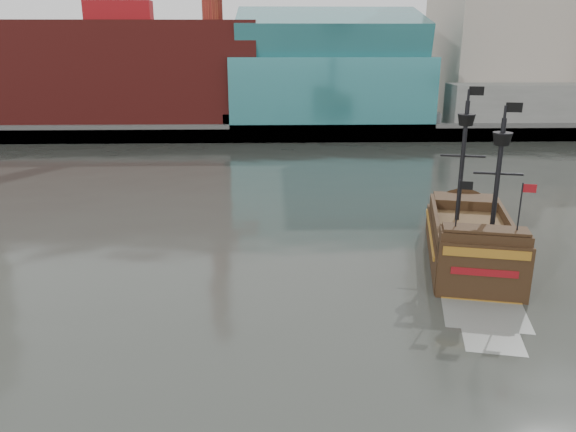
{
  "coord_description": "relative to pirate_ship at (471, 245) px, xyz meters",
  "views": [
    {
      "loc": [
        1.13,
        -19.06,
        14.46
      ],
      "look_at": [
        2.08,
        13.98,
        4.0
      ],
      "focal_mm": 35.0,
      "sensor_mm": 36.0,
      "label": 1
    }
  ],
  "objects": [
    {
      "name": "ground",
      "position": [
        -14.51,
        -16.15,
        -1.12
      ],
      "size": [
        400.0,
        400.0,
        0.0
      ],
      "primitive_type": "plane",
      "color": "#252722",
      "rests_on": "ground"
    },
    {
      "name": "promenade_far",
      "position": [
        -14.51,
        75.85,
        -0.12
      ],
      "size": [
        220.0,
        60.0,
        2.0
      ],
      "primitive_type": "cube",
      "color": "slate",
      "rests_on": "ground"
    },
    {
      "name": "seawall",
      "position": [
        -14.51,
        46.35,
        0.18
      ],
      "size": [
        220.0,
        1.0,
        2.6
      ],
      "primitive_type": "cube",
      "color": "#4C4C49",
      "rests_on": "ground"
    },
    {
      "name": "pirate_ship",
      "position": [
        0.0,
        0.0,
        0.0
      ],
      "size": [
        8.38,
        17.15,
        12.33
      ],
      "rotation": [
        0.0,
        0.0,
        -0.22
      ],
      "color": "black",
      "rests_on": "ground"
    }
  ]
}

